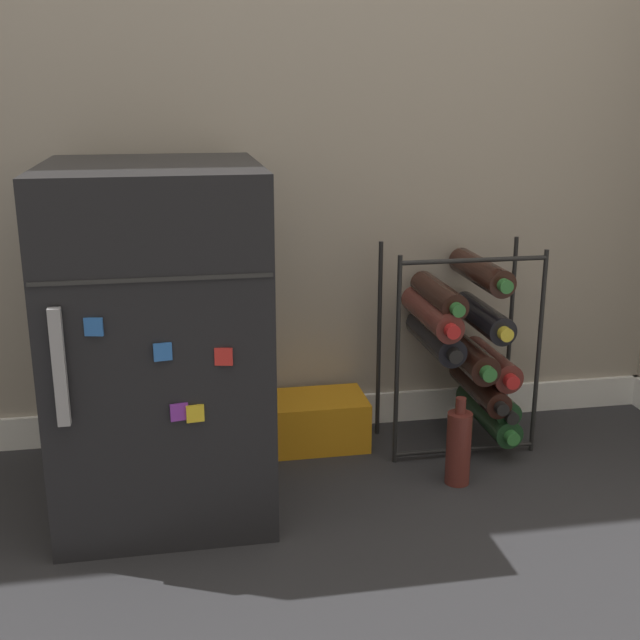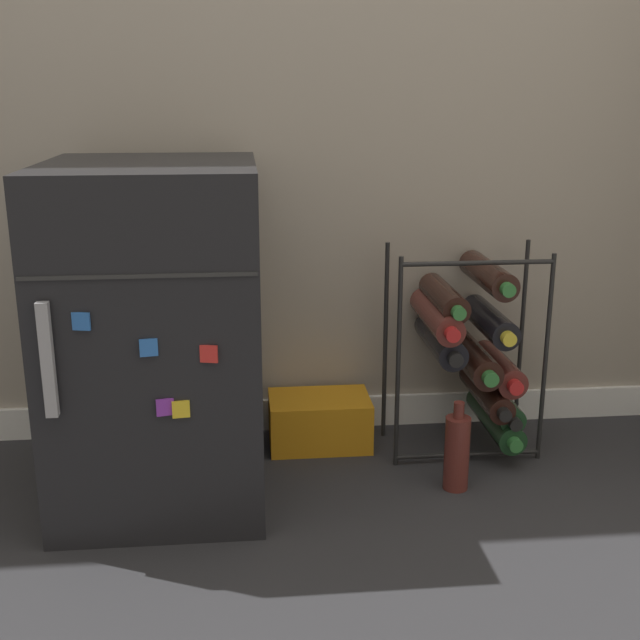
{
  "view_description": "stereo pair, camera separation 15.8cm",
  "coord_description": "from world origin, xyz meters",
  "px_view_note": "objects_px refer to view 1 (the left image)",
  "views": [
    {
      "loc": [
        -0.38,
        -1.44,
        0.95
      ],
      "look_at": [
        -0.04,
        0.43,
        0.4
      ],
      "focal_mm": 45.0,
      "sensor_mm": 36.0,
      "label": 1
    },
    {
      "loc": [
        -0.22,
        -1.47,
        0.95
      ],
      "look_at": [
        -0.04,
        0.43,
        0.4
      ],
      "focal_mm": 45.0,
      "sensor_mm": 36.0,
      "label": 2
    }
  ],
  "objects_px": {
    "mini_fridge": "(160,338)",
    "wine_rack": "(468,346)",
    "loose_bottle_floor": "(459,447)",
    "soda_box": "(315,421)"
  },
  "relations": [
    {
      "from": "wine_rack",
      "to": "loose_bottle_floor",
      "type": "xyz_separation_m",
      "value": [
        -0.1,
        -0.23,
        -0.18
      ]
    },
    {
      "from": "mini_fridge",
      "to": "loose_bottle_floor",
      "type": "xyz_separation_m",
      "value": [
        0.71,
        -0.08,
        -0.3
      ]
    },
    {
      "from": "wine_rack",
      "to": "loose_bottle_floor",
      "type": "bearing_deg",
      "value": -113.59
    },
    {
      "from": "wine_rack",
      "to": "loose_bottle_floor",
      "type": "height_order",
      "value": "wine_rack"
    },
    {
      "from": "soda_box",
      "to": "loose_bottle_floor",
      "type": "height_order",
      "value": "loose_bottle_floor"
    },
    {
      "from": "mini_fridge",
      "to": "wine_rack",
      "type": "distance_m",
      "value": 0.83
    },
    {
      "from": "mini_fridge",
      "to": "soda_box",
      "type": "relative_size",
      "value": 2.89
    },
    {
      "from": "mini_fridge",
      "to": "soda_box",
      "type": "height_order",
      "value": "mini_fridge"
    },
    {
      "from": "mini_fridge",
      "to": "loose_bottle_floor",
      "type": "bearing_deg",
      "value": -6.2
    },
    {
      "from": "mini_fridge",
      "to": "wine_rack",
      "type": "height_order",
      "value": "mini_fridge"
    }
  ]
}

